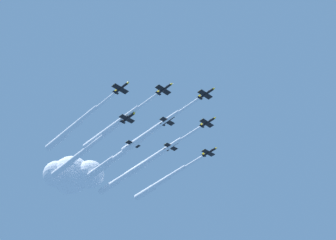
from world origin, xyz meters
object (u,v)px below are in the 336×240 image
Objects in this scene: jet_port_mid at (114,159)px; jet_starboard_mid at (160,183)px; jet_lead at (150,132)px; jet_trail_port at (77,157)px; jet_port_outer at (71,129)px; jet_starboard_inner at (111,128)px; jet_trail_starboard at (92,173)px; jet_port_inner at (153,158)px; jet_starboard_outer at (123,177)px.

jet_port_mid is 31.09m from jet_starboard_mid.
jet_lead is at bearing 81.73° from jet_starboard_mid.
jet_port_outer is at bearing 88.02° from jet_trail_port.
jet_starboard_inner reaches higher than jet_trail_starboard.
jet_port_outer is at bearing 30.62° from jet_port_inner.
jet_starboard_inner is at bearing 46.80° from jet_port_inner.
jet_trail_starboard is at bearing 10.10° from jet_starboard_outer.
jet_port_inner is at bearing -149.38° from jet_port_outer.
jet_lead is 46.88m from jet_trail_starboard.
jet_trail_port is at bearing -47.63° from jet_starboard_inner.
jet_starboard_mid is 1.05× the size of jet_trail_starboard.
jet_lead reaches higher than jet_port_outer.
jet_trail_port is at bearing -91.98° from jet_port_outer.
jet_trail_starboard reaches higher than jet_trail_port.
jet_port_mid is at bearing -173.33° from jet_trail_port.
jet_starboard_mid reaches higher than jet_port_outer.
jet_port_mid is at bearing -92.34° from jet_starboard_inner.
jet_trail_port is (19.52, 2.28, -0.83)m from jet_port_mid.
jet_trail_port reaches higher than jet_starboard_mid.
jet_starboard_mid is (-24.86, -18.64, -1.16)m from jet_port_mid.
jet_lead is 40.01m from jet_starboard_outer.
jet_trail_port is at bearing 25.24° from jet_starboard_mid.
jet_port_inner is 36.04m from jet_trail_starboard.
jet_lead is 1.02× the size of jet_starboard_outer.
jet_lead is 28.29m from jet_port_mid.
jet_port_mid is at bearing 75.27° from jet_starboard_outer.
jet_port_mid is at bearing -130.19° from jet_port_outer.
jet_starboard_outer is (-24.57, -40.32, 1.97)m from jet_port_outer.
jet_starboard_inner is 1.02× the size of jet_starboard_outer.
jet_lead is at bearing 133.39° from jet_trail_starboard.
jet_starboard_outer reaches higher than jet_trail_starboard.
jet_lead is at bearing 132.54° from jet_port_mid.
jet_lead is 42.89m from jet_trail_port.
jet_port_mid reaches higher than jet_port_outer.
jet_port_outer is (39.39, 3.16, -1.75)m from jet_lead.
jet_starboard_mid is at bearing -121.97° from jet_starboard_inner.
jet_starboard_outer is (16.19, -16.19, -0.41)m from jet_port_inner.
jet_trail_starboard is (-7.19, -37.22, 1.61)m from jet_port_outer.
jet_port_inner reaches higher than jet_port_mid.
jet_lead is 39.93m from jet_starboard_mid.
jet_port_inner is 40.13m from jet_trail_port.
jet_trail_starboard is at bearing -71.29° from jet_starboard_inner.
jet_port_inner reaches higher than jet_trail_starboard.
jet_trail_starboard reaches higher than jet_starboard_mid.
jet_port_mid is 19.67m from jet_trail_port.
jet_starboard_outer is at bearing -142.00° from jet_trail_port.
jet_starboard_inner is 22.71m from jet_port_mid.
jet_starboard_outer is (20.57, 2.32, 1.93)m from jet_starboard_mid.
jet_starboard_inner is at bearing 108.71° from jet_trail_starboard.
jet_starboard_inner is at bearing 87.66° from jet_port_mid.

